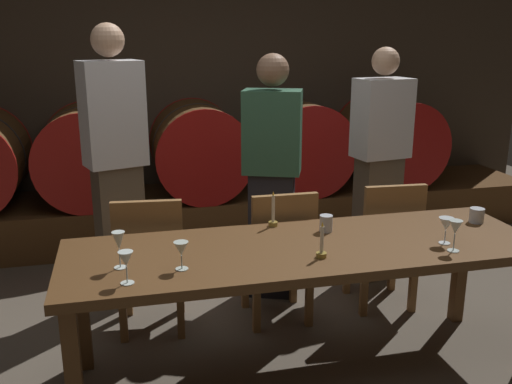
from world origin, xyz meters
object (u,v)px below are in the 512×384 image
(guest_left, at_px, (116,164))
(wine_glass_center, at_px, (181,250))
(wine_glass_far_right, at_px, (446,225))
(wine_glass_left, at_px, (126,260))
(wine_barrel_center, at_px, (198,149))
(wine_barrel_far_right, at_px, (388,140))
(cup_left, at_px, (326,223))
(chair_center, at_px, (280,250))
(chair_left, at_px, (150,258))
(chair_right, at_px, (386,239))
(candle_right, at_px, (322,248))
(guest_center, at_px, (272,177))
(wine_glass_far_left, at_px, (119,242))
(wine_glass_right, at_px, (455,228))
(dining_table, at_px, (305,258))
(wine_barrel_right, at_px, (298,145))
(guest_right, at_px, (379,165))
(wine_barrel_left, at_px, (87,154))
(candle_left, at_px, (273,216))
(cup_right, at_px, (477,215))

(guest_left, relative_size, wine_glass_center, 13.80)
(wine_glass_far_right, bearing_deg, wine_glass_left, -176.05)
(wine_barrel_center, xyz_separation_m, wine_glass_center, (-0.43, -2.51, 0.05))
(wine_barrel_far_right, distance_m, cup_left, 2.62)
(chair_center, height_order, wine_glass_center, chair_center)
(chair_left, xyz_separation_m, chair_right, (1.53, -0.03, 0.00))
(wine_glass_left, bearing_deg, candle_right, 5.00)
(guest_center, distance_m, wine_glass_far_left, 1.47)
(wine_glass_center, xyz_separation_m, wine_glass_right, (1.35, -0.09, 0.02))
(guest_center, xyz_separation_m, wine_glass_far_right, (0.62, -1.13, -0.01))
(wine_barrel_center, bearing_deg, dining_table, -84.65)
(wine_glass_far_left, bearing_deg, wine_barrel_right, 55.99)
(guest_left, bearing_deg, guest_right, 158.50)
(chair_right, xyz_separation_m, guest_center, (-0.68, 0.38, 0.37))
(wine_barrel_right, height_order, guest_right, guest_right)
(guest_center, distance_m, wine_glass_right, 1.38)
(guest_left, bearing_deg, wine_barrel_left, -96.56)
(candle_left, bearing_deg, guest_left, 134.94)
(dining_table, bearing_deg, wine_glass_far_left, -175.51)
(wine_barrel_far_right, xyz_separation_m, wine_glass_far_left, (-2.55, -2.43, 0.08))
(guest_left, relative_size, candle_left, 9.07)
(wine_barrel_right, relative_size, dining_table, 0.36)
(wine_barrel_left, relative_size, wine_barrel_far_right, 1.00)
(wine_barrel_right, distance_m, wine_glass_right, 2.61)
(wine_barrel_left, bearing_deg, guest_center, -47.20)
(guest_center, xyz_separation_m, wine_glass_right, (0.61, -1.24, 0.00))
(wine_glass_far_left, bearing_deg, guest_right, 32.05)
(wine_glass_left, xyz_separation_m, wine_glass_center, (0.25, 0.10, -0.01))
(wine_barrel_right, xyz_separation_m, wine_glass_center, (-1.36, -2.51, 0.05))
(cup_right, bearing_deg, guest_right, 99.05)
(chair_center, bearing_deg, guest_right, -150.01)
(wine_barrel_center, relative_size, dining_table, 0.36)
(chair_center, xyz_separation_m, wine_glass_far_left, (-0.96, -0.65, 0.38))
(chair_left, distance_m, cup_right, 1.93)
(guest_left, height_order, candle_right, guest_left)
(wine_barrel_right, bearing_deg, chair_center, -110.99)
(wine_barrel_far_right, distance_m, wine_glass_left, 3.63)
(wine_barrel_center, xyz_separation_m, wine_glass_far_left, (-0.70, -2.43, 0.08))
(candle_right, bearing_deg, wine_barrel_center, 95.55)
(wine_barrel_left, relative_size, candle_right, 4.81)
(wine_barrel_center, xyz_separation_m, wine_barrel_far_right, (1.85, 0.00, 0.00))
(chair_right, height_order, wine_glass_left, wine_glass_left)
(chair_left, xyz_separation_m, cup_left, (0.94, -0.46, 0.30))
(candle_right, distance_m, wine_glass_right, 0.68)
(wine_glass_left, relative_size, wine_glass_center, 1.10)
(guest_left, relative_size, wine_glass_right, 11.50)
(wine_barrel_far_right, relative_size, dining_table, 0.36)
(chair_right, distance_m, cup_right, 0.65)
(wine_barrel_left, distance_m, chair_right, 2.63)
(chair_center, bearing_deg, guest_center, -97.85)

